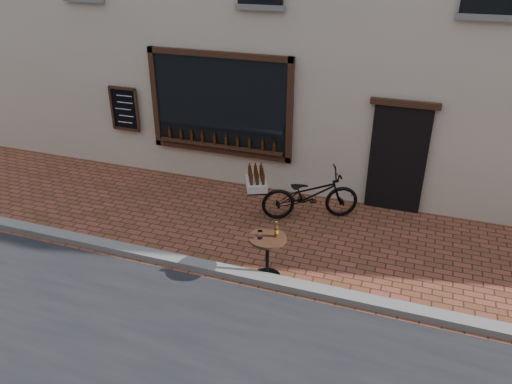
% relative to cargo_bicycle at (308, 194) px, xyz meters
% --- Properties ---
extents(ground, '(90.00, 90.00, 0.00)m').
position_rel_cargo_bicycle_xyz_m(ground, '(-0.34, -2.53, -0.52)').
color(ground, brown).
rests_on(ground, ground).
extents(kerb, '(90.00, 0.25, 0.12)m').
position_rel_cargo_bicycle_xyz_m(kerb, '(-0.34, -2.33, -0.46)').
color(kerb, slate).
rests_on(kerb, ground).
extents(cargo_bicycle, '(2.28, 1.49, 1.09)m').
position_rel_cargo_bicycle_xyz_m(cargo_bicycle, '(0.00, 0.00, 0.00)').
color(cargo_bicycle, black).
rests_on(cargo_bicycle, ground).
extents(bistro_table, '(0.61, 0.61, 1.05)m').
position_rel_cargo_bicycle_xyz_m(bistro_table, '(-0.13, -2.18, 0.04)').
color(bistro_table, black).
rests_on(bistro_table, ground).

